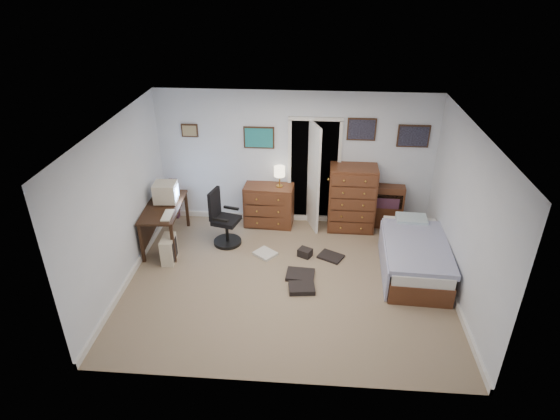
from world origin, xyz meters
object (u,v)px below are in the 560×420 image
object	(u,v)px
computer_desk	(159,214)
tall_dresser	(352,198)
office_chair	(224,223)
bed	(414,255)
low_dresser	(269,205)

from	to	relation	value
computer_desk	tall_dresser	bearing A→B (deg)	9.61
office_chair	bed	distance (m)	3.23
tall_dresser	bed	xyz separation A→B (m)	(0.93, -1.30, -0.33)
computer_desk	tall_dresser	distance (m)	3.44
low_dresser	bed	size ratio (longest dim) A/B	0.48
computer_desk	tall_dresser	xyz separation A→B (m)	(3.35, 0.78, 0.05)
office_chair	bed	size ratio (longest dim) A/B	0.54
tall_dresser	computer_desk	bearing A→B (deg)	-166.20
office_chair	bed	bearing A→B (deg)	3.85
computer_desk	low_dresser	world-z (taller)	low_dresser
tall_dresser	low_dresser	bearing A→B (deg)	179.66
computer_desk	low_dresser	distance (m)	2.00
computer_desk	tall_dresser	size ratio (longest dim) A/B	1.06
office_chair	tall_dresser	world-z (taller)	tall_dresser
computer_desk	bed	distance (m)	4.31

